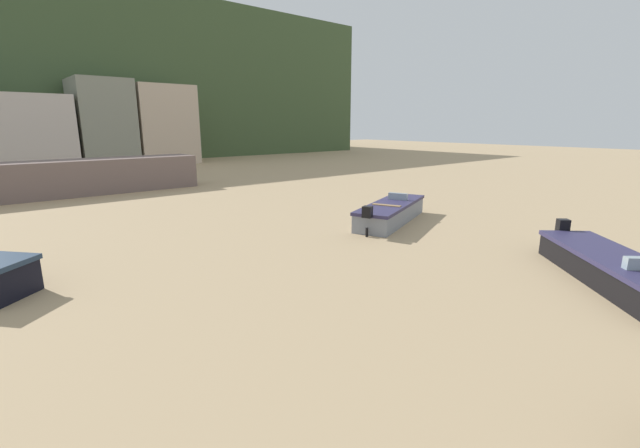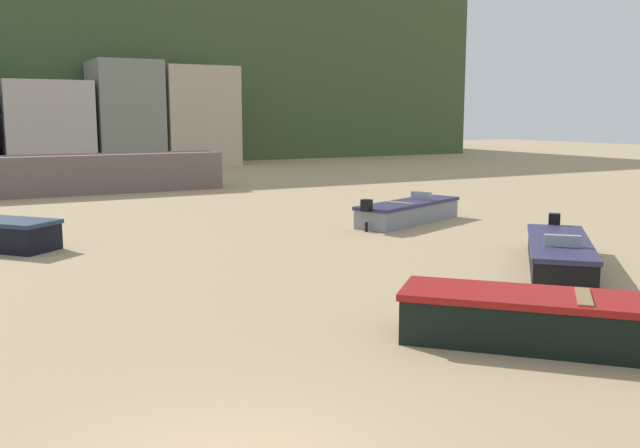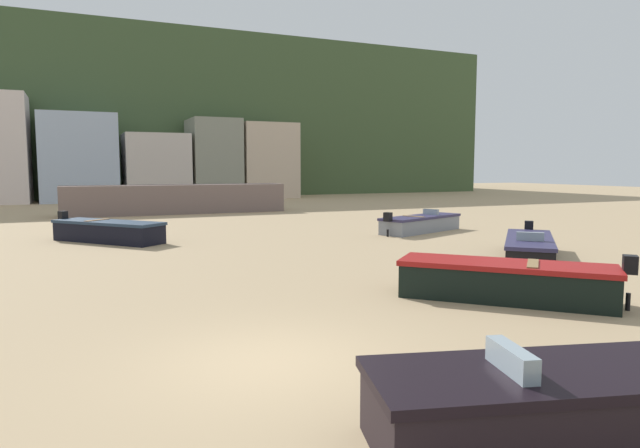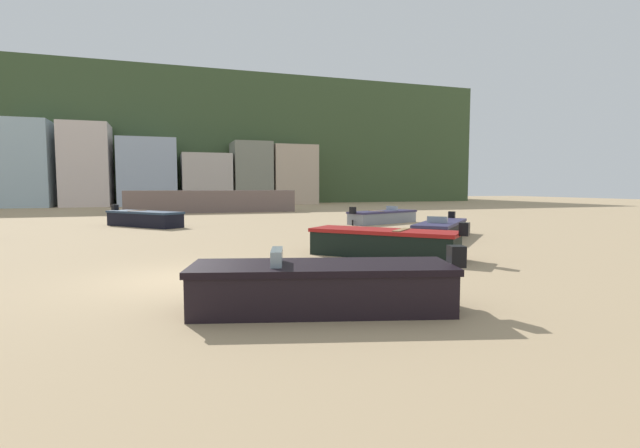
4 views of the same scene
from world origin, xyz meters
The scene contains 6 objects.
harbor_pier centered at (3.49, 30.00, 0.97)m, with size 14.56×2.40×1.94m, color #6F5C57.
townhouse_centre_right centered at (4.37, 47.20, 3.13)m, with size 5.85×6.41×6.27m, color beige.
townhouse_right centered at (9.93, 46.77, 3.93)m, with size 4.70×5.54×7.85m, color gray.
townhouse_far_right centered at (15.35, 46.53, 3.79)m, with size 5.61×5.07×7.59m, color beige.
boat_grey_1 centered at (12.45, 14.17, 0.40)m, with size 5.24×3.20×1.10m.
boat_black_4 centered at (11.39, 6.08, 0.37)m, with size 4.72×4.82×1.04m.
Camera 1 is at (-0.50, 3.31, 3.88)m, focal length 23.58 mm.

